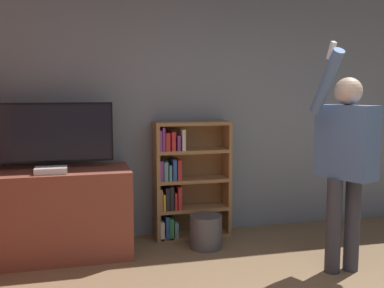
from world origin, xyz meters
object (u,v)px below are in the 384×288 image
Objects in this scene: game_console at (51,170)px; television at (48,134)px; bookshelf at (185,180)px; waste_bin at (206,232)px; person at (346,155)px.

television is at bearing 96.43° from game_console.
bookshelf is 0.61m from waste_bin.
game_console is 1.60m from waste_bin.
person is at bearing -23.50° from television.
television is 0.38m from game_console.
person is 1.56m from waste_bin.
person is (2.42, -0.83, 0.17)m from game_console.
waste_bin is at bearing -8.15° from television.
person is (1.10, -1.24, 0.41)m from bookshelf.
bookshelf is (1.32, 0.42, -0.24)m from game_console.
television reaches higher than bookshelf.
bookshelf is (1.35, 0.18, -0.54)m from television.
television is at bearing -172.44° from bookshelf.
bookshelf is at bearing -161.95° from person.
person is (2.45, -1.07, -0.13)m from television.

